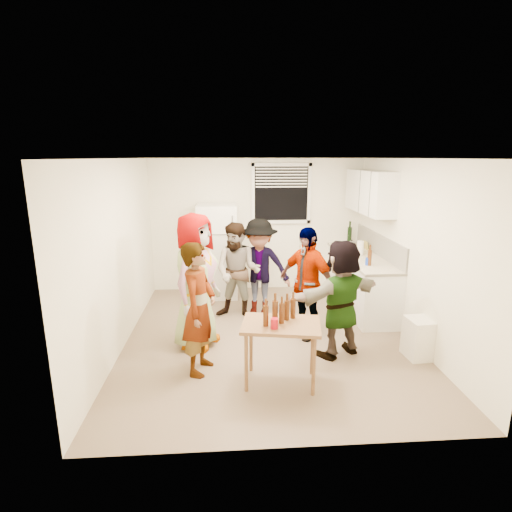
{
  "coord_description": "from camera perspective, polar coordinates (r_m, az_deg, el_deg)",
  "views": [
    {
      "loc": [
        -0.54,
        -5.26,
        2.52
      ],
      "look_at": [
        -0.16,
        0.23,
        1.15
      ],
      "focal_mm": 28.0,
      "sensor_mm": 36.0,
      "label": 1
    }
  ],
  "objects": [
    {
      "name": "room",
      "position": [
        5.86,
        1.77,
        -11.51
      ],
      "size": [
        4.0,
        4.5,
        2.5
      ],
      "primitive_type": null,
      "color": "white",
      "rests_on": "ground"
    },
    {
      "name": "window",
      "position": [
        7.56,
        3.62,
        8.87
      ],
      "size": [
        1.12,
        0.1,
        1.06
      ],
      "primitive_type": null,
      "color": "white",
      "rests_on": "room"
    },
    {
      "name": "refrigerator",
      "position": [
        7.33,
        -5.49,
        0.75
      ],
      "size": [
        0.7,
        0.7,
        1.7
      ],
      "primitive_type": "cube",
      "color": "white",
      "rests_on": "ground"
    },
    {
      "name": "counter_lower",
      "position": [
        7.1,
        14.65,
        -3.6
      ],
      "size": [
        0.6,
        2.2,
        0.86
      ],
      "primitive_type": "cube",
      "color": "white",
      "rests_on": "ground"
    },
    {
      "name": "countertop",
      "position": [
        6.99,
        14.87,
        -0.08
      ],
      "size": [
        0.64,
        2.22,
        0.04
      ],
      "primitive_type": "cube",
      "color": "beige",
      "rests_on": "counter_lower"
    },
    {
      "name": "backsplash",
      "position": [
        7.04,
        17.17,
        1.54
      ],
      "size": [
        0.03,
        2.2,
        0.36
      ],
      "primitive_type": "cube",
      "color": "#BAB5AA",
      "rests_on": "countertop"
    },
    {
      "name": "upper_cabinets",
      "position": [
        7.05,
        15.91,
        8.81
      ],
      "size": [
        0.34,
        1.6,
        0.7
      ],
      "primitive_type": "cube",
      "color": "white",
      "rests_on": "room"
    },
    {
      "name": "kettle",
      "position": [
        7.37,
        13.44,
        0.89
      ],
      "size": [
        0.26,
        0.23,
        0.2
      ],
      "primitive_type": null,
      "rotation": [
        0.0,
        0.0,
        0.18
      ],
      "color": "silver",
      "rests_on": "countertop"
    },
    {
      "name": "paper_towel",
      "position": [
        7.02,
        14.61,
        0.17
      ],
      "size": [
        0.11,
        0.11,
        0.24
      ],
      "primitive_type": "cylinder",
      "color": "white",
      "rests_on": "countertop"
    },
    {
      "name": "wine_bottle",
      "position": [
        7.84,
        13.13,
        1.68
      ],
      "size": [
        0.08,
        0.08,
        0.33
      ],
      "primitive_type": "cylinder",
      "color": "black",
      "rests_on": "countertop"
    },
    {
      "name": "beer_bottle_counter",
      "position": [
        6.37,
        15.84,
        -1.3
      ],
      "size": [
        0.06,
        0.06,
        0.24
      ],
      "primitive_type": "cylinder",
      "color": "#47230C",
      "rests_on": "countertop"
    },
    {
      "name": "blue_cup",
      "position": [
        6.38,
        15.69,
        -1.25
      ],
      "size": [
        0.09,
        0.09,
        0.12
      ],
      "primitive_type": "cylinder",
      "color": "#1336C0",
      "rests_on": "countertop"
    },
    {
      "name": "picture_frame",
      "position": [
        7.45,
        15.43,
        1.5
      ],
      "size": [
        0.02,
        0.18,
        0.15
      ],
      "primitive_type": "cube",
      "color": "gold",
      "rests_on": "countertop"
    },
    {
      "name": "trash_bin",
      "position": [
        5.64,
        22.44,
        -10.88
      ],
      "size": [
        0.38,
        0.38,
        0.52
      ],
      "primitive_type": "cube",
      "rotation": [
        0.0,
        0.0,
        0.08
      ],
      "color": "white",
      "rests_on": "ground"
    },
    {
      "name": "serving_table",
      "position": [
        4.83,
        3.48,
        -17.51
      ],
      "size": [
        0.95,
        0.72,
        0.73
      ],
      "primitive_type": null,
      "rotation": [
        0.0,
        0.0,
        -0.18
      ],
      "color": "brown",
      "rests_on": "ground"
    },
    {
      "name": "beer_bottle_table",
      "position": [
        4.52,
        2.72,
        -9.39
      ],
      "size": [
        0.06,
        0.06,
        0.25
      ],
      "primitive_type": "cylinder",
      "color": "#47230C",
      "rests_on": "serving_table"
    },
    {
      "name": "red_cup",
      "position": [
        4.36,
        2.64,
        -10.27
      ],
      "size": [
        0.08,
        0.08,
        0.11
      ],
      "primitive_type": "cylinder",
      "color": "#A40E18",
      "rests_on": "serving_table"
    },
    {
      "name": "guest_grey",
      "position": [
        5.73,
        -8.27,
        -12.28
      ],
      "size": [
        2.03,
        1.59,
        0.58
      ],
      "primitive_type": "imported",
      "rotation": [
        0.0,
        0.0,
        1.13
      ],
      "color": "#959595",
      "rests_on": "ground"
    },
    {
      "name": "guest_stripe",
      "position": [
        5.09,
        -7.82,
        -15.82
      ],
      "size": [
        1.69,
        1.0,
        0.38
      ],
      "primitive_type": "imported",
      "rotation": [
        0.0,
        0.0,
        1.29
      ],
      "color": "#141933",
      "rests_on": "ground"
    },
    {
      "name": "guest_back_left",
      "position": [
        6.52,
        -2.54,
        -8.78
      ],
      "size": [
        1.22,
        1.71,
        0.58
      ],
      "primitive_type": "imported",
      "rotation": [
        0.0,
        0.0,
        -0.34
      ],
      "color": "#533624",
      "rests_on": "ground"
    },
    {
      "name": "guest_back_right",
      "position": [
        6.7,
        0.44,
        -8.11
      ],
      "size": [
        1.36,
        1.77,
        0.59
      ],
      "primitive_type": "imported",
      "rotation": [
        0.0,
        0.0,
        -0.24
      ],
      "color": "#414147",
      "rests_on": "ground"
    },
    {
      "name": "guest_black",
      "position": [
        5.96,
        6.95,
        -11.13
      ],
      "size": [
        1.82,
        1.75,
        0.39
      ],
      "primitive_type": "imported",
      "rotation": [
        0.0,
        0.0,
        -0.87
      ],
      "color": "black",
      "rests_on": "ground"
    },
    {
      "name": "guest_orange",
      "position": [
        5.52,
        11.61,
        -13.49
      ],
      "size": [
        1.95,
        2.0,
        0.45
      ],
      "primitive_type": "imported",
      "rotation": [
        0.0,
        0.0,
        3.6
      ],
      "color": "tan",
      "rests_on": "ground"
    }
  ]
}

